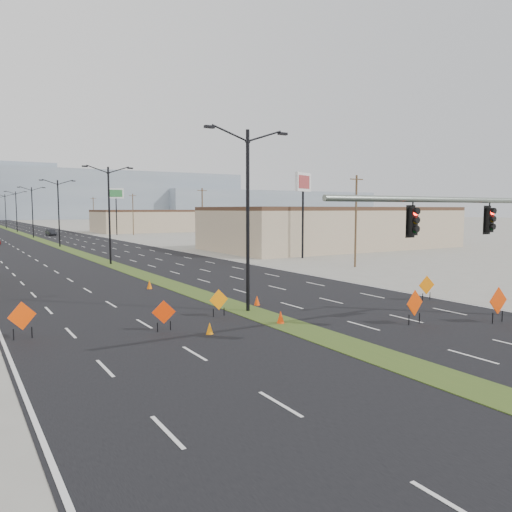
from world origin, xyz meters
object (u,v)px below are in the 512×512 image
construction_sign_0 (22,317)px  cone_2 (257,300)px  construction_sign_3 (415,304)px  car_mid (51,232)px  streetlight_1 (109,212)px  construction_sign_4 (498,302)px  streetlight_0 (248,214)px  pole_sign_east_near (303,188)px  cone_0 (210,328)px  cone_1 (281,317)px  construction_sign_1 (164,313)px  cone_3 (149,284)px  pole_sign_east_far (116,197)px  streetlight_5 (5,210)px  streetlight_2 (59,211)px  streetlight_4 (16,210)px  streetlight_3 (32,210)px  construction_sign_5 (427,286)px  construction_sign_2 (219,301)px

construction_sign_0 → cone_2: size_ratio=2.82×
construction_sign_3 → car_mid: bearing=83.1°
streetlight_1 → construction_sign_4: streetlight_1 is taller
streetlight_0 → pole_sign_east_near: streetlight_0 is taller
cone_0 → cone_1: bearing=0.3°
construction_sign_0 → construction_sign_1: (5.83, -1.85, -0.14)m
construction_sign_0 → cone_3: 14.12m
construction_sign_4 → pole_sign_east_far: (8.05, 95.31, 7.33)m
streetlight_5 → construction_sign_4: (9.27, -149.00, -4.34)m
streetlight_0 → construction_sign_1: bearing=-161.8°
streetlight_2 → construction_sign_4: (9.27, -65.00, -4.34)m
cone_1 → pole_sign_east_far: (17.49, 89.80, 8.08)m
cone_1 → cone_2: cone_1 is taller
streetlight_1 → streetlight_2: size_ratio=1.00×
streetlight_5 → cone_3: (-2.03, -129.56, -5.09)m
streetlight_2 → construction_sign_3: size_ratio=5.78×
cone_0 → streetlight_1: bearing=82.6°
streetlight_4 → pole_sign_east_far: size_ratio=0.98×
streetlight_2 → streetlight_4: 56.00m
construction_sign_0 → streetlight_0: bearing=-18.0°
streetlight_4 → cone_2: size_ratio=16.76×
streetlight_4 → construction_sign_0: 112.68m
construction_sign_1 → cone_2: construction_sign_1 is taller
streetlight_1 → cone_0: bearing=-97.4°
construction_sign_0 → construction_sign_4: size_ratio=0.92×
streetlight_3 → cone_2: (1.34, -82.79, -5.12)m
streetlight_3 → pole_sign_east_far: 17.73m
streetlight_0 → pole_sign_east_far: 88.08m
construction_sign_5 → streetlight_3: bearing=107.9°
streetlight_3 → pole_sign_east_near: 64.67m
streetlight_3 → cone_2: streetlight_3 is taller
streetlight_2 → pole_sign_east_near: size_ratio=1.01×
cone_3 → pole_sign_east_far: size_ratio=0.06×
streetlight_2 → cone_2: (1.34, -54.79, -5.12)m
streetlight_4 → cone_2: 110.92m
streetlight_3 → construction_sign_0: (-11.50, -84.01, -4.42)m
streetlight_5 → cone_1: streetlight_5 is taller
construction_sign_5 → streetlight_2: bearing=111.3°
streetlight_2 → pole_sign_east_far: pole_sign_east_far is taller
streetlight_4 → construction_sign_1: size_ratio=6.83×
construction_sign_0 → construction_sign_2: (9.50, -0.32, -0.14)m
construction_sign_3 → cone_2: construction_sign_3 is taller
construction_sign_3 → pole_sign_east_near: pole_sign_east_near is taller
construction_sign_1 → pole_sign_east_near: bearing=59.1°
construction_sign_5 → cone_3: bearing=145.3°
streetlight_5 → construction_sign_1: 142.05m
construction_sign_3 → cone_0: 10.20m
streetlight_1 → pole_sign_east_near: (20.92, -5.13, 2.67)m
cone_3 → streetlight_0: bearing=-79.0°
streetlight_2 → cone_3: bearing=-92.6°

